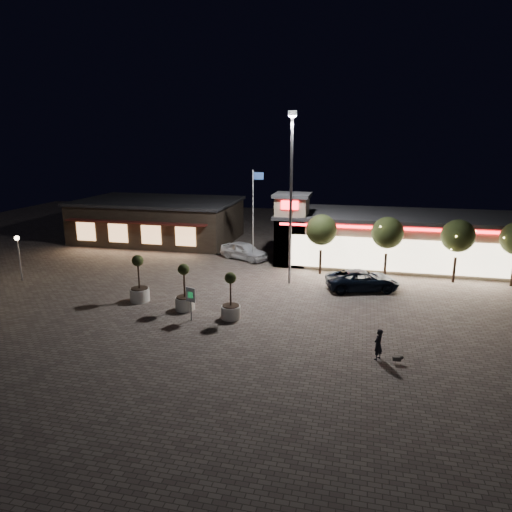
% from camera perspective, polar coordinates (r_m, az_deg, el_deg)
% --- Properties ---
extents(ground, '(90.00, 90.00, 0.00)m').
position_cam_1_polar(ground, '(27.40, -2.68, -8.07)').
color(ground, slate).
rests_on(ground, ground).
extents(retail_building, '(20.40, 8.40, 6.10)m').
position_cam_1_polar(retail_building, '(41.07, 16.40, 2.21)').
color(retail_building, gray).
rests_on(retail_building, ground).
extents(restaurant_building, '(16.40, 11.00, 4.30)m').
position_cam_1_polar(restaurant_building, '(49.74, -12.05, 4.47)').
color(restaurant_building, '#382D23').
rests_on(restaurant_building, ground).
extents(floodlight_pole, '(0.60, 0.40, 12.38)m').
position_cam_1_polar(floodlight_pole, '(32.91, 4.41, 8.34)').
color(floodlight_pole, gray).
rests_on(floodlight_pole, ground).
extents(flagpole, '(0.95, 0.10, 8.00)m').
position_cam_1_polar(flagpole, '(38.81, -0.24, 5.92)').
color(flagpole, white).
rests_on(flagpole, ground).
extents(lamp_post_west, '(0.36, 0.36, 3.48)m').
position_cam_1_polar(lamp_post_west, '(38.63, -27.58, 0.77)').
color(lamp_post_west, gray).
rests_on(lamp_post_west, ground).
extents(string_tree_a, '(2.42, 2.42, 4.79)m').
position_cam_1_polar(string_tree_a, '(36.13, 8.18, 3.23)').
color(string_tree_a, '#332319').
rests_on(string_tree_a, ground).
extents(string_tree_b, '(2.42, 2.42, 4.79)m').
position_cam_1_polar(string_tree_b, '(36.07, 16.12, 2.79)').
color(string_tree_b, '#332319').
rests_on(string_tree_b, ground).
extents(string_tree_c, '(2.42, 2.42, 4.79)m').
position_cam_1_polar(string_tree_c, '(36.68, 23.93, 2.30)').
color(string_tree_c, '#332319').
rests_on(string_tree_c, ground).
extents(pickup_truck, '(5.64, 3.79, 1.44)m').
position_cam_1_polar(pickup_truck, '(33.43, 13.16, -2.95)').
color(pickup_truck, black).
rests_on(pickup_truck, ground).
extents(white_sedan, '(4.96, 3.68, 1.57)m').
position_cam_1_polar(white_sedan, '(40.80, -1.50, 0.67)').
color(white_sedan, white).
rests_on(white_sedan, ground).
extents(pedestrian, '(0.63, 0.69, 1.57)m').
position_cam_1_polar(pedestrian, '(23.35, 15.03, -10.62)').
color(pedestrian, black).
rests_on(pedestrian, ground).
extents(dog, '(0.52, 0.23, 0.27)m').
position_cam_1_polar(dog, '(23.43, 17.38, -12.11)').
color(dog, '#59514C').
rests_on(dog, ground).
extents(planter_left, '(1.29, 1.29, 3.16)m').
position_cam_1_polar(planter_left, '(31.21, -14.38, -3.77)').
color(planter_left, silver).
rests_on(planter_left, ground).
extents(planter_mid, '(1.22, 1.22, 3.01)m').
position_cam_1_polar(planter_mid, '(29.09, -8.90, -4.92)').
color(planter_mid, silver).
rests_on(planter_mid, ground).
extents(planter_right, '(1.17, 1.17, 2.89)m').
position_cam_1_polar(planter_right, '(27.45, -3.18, -6.04)').
color(planter_right, silver).
rests_on(planter_right, ground).
extents(valet_sign, '(0.65, 0.28, 2.03)m').
position_cam_1_polar(valet_sign, '(27.21, -8.17, -5.17)').
color(valet_sign, gray).
rests_on(valet_sign, ground).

